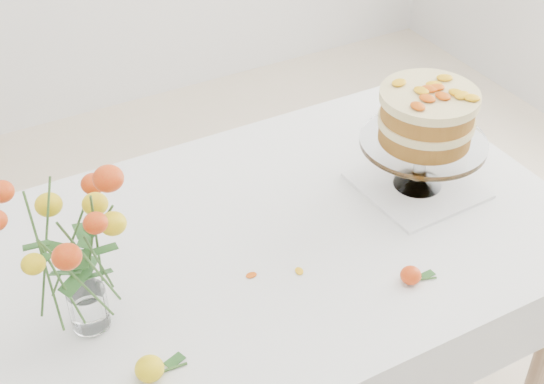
# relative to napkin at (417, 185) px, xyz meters

# --- Properties ---
(table) EXTENTS (1.43, 0.93, 0.76)m
(table) POSITION_rel_napkin_xyz_m (-0.40, 0.01, -0.09)
(table) COLOR tan
(table) RESTS_ON ground
(napkin) EXTENTS (0.29, 0.29, 0.01)m
(napkin) POSITION_rel_napkin_xyz_m (0.00, 0.00, 0.00)
(napkin) COLOR white
(napkin) RESTS_ON table
(cake_stand) EXTENTS (0.31, 0.31, 0.28)m
(cake_stand) POSITION_rel_napkin_xyz_m (0.00, 0.00, 0.19)
(cake_stand) COLOR white
(cake_stand) RESTS_ON napkin
(rose_vase) EXTENTS (0.31, 0.31, 0.40)m
(rose_vase) POSITION_rel_napkin_xyz_m (-0.88, -0.06, 0.23)
(rose_vase) COLOR white
(rose_vase) RESTS_ON table
(loose_rose_near) EXTENTS (0.10, 0.06, 0.05)m
(loose_rose_near) POSITION_rel_napkin_xyz_m (-0.82, -0.24, 0.02)
(loose_rose_near) COLOR yellow
(loose_rose_near) RESTS_ON table
(loose_rose_far) EXTENTS (0.08, 0.05, 0.04)m
(loose_rose_far) POSITION_rel_napkin_xyz_m (-0.23, -0.27, 0.01)
(loose_rose_far) COLOR red
(loose_rose_far) RESTS_ON table
(stray_petal_a) EXTENTS (0.03, 0.02, 0.00)m
(stray_petal_a) POSITION_rel_napkin_xyz_m (-0.52, -0.09, -0.00)
(stray_petal_a) COLOR #F4AD0F
(stray_petal_a) RESTS_ON table
(stray_petal_b) EXTENTS (0.03, 0.02, 0.00)m
(stray_petal_b) POSITION_rel_napkin_xyz_m (-0.42, -0.13, -0.00)
(stray_petal_b) COLOR #F4AD0F
(stray_petal_b) RESTS_ON table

